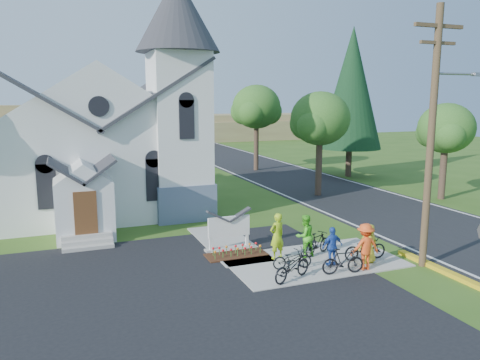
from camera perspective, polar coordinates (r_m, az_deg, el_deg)
name	(u,v)px	position (r m, az deg, el deg)	size (l,w,h in m)	color
ground	(286,270)	(18.56, 5.63, -10.91)	(120.00, 120.00, 0.00)	#325618
parking_lot	(104,324)	(15.00, -16.21, -16.52)	(20.00, 16.00, 0.02)	black
road	(315,186)	(35.93, 9.10, -0.73)	(8.00, 90.00, 0.02)	black
sidewalk	(313,261)	(19.64, 8.93, -9.71)	(7.00, 4.00, 0.05)	#AAA49A
church	(103,122)	(28.06, -16.32, 6.81)	(12.35, 12.00, 13.00)	white
church_sign	(229,227)	(20.58, -1.36, -5.75)	(2.20, 0.40, 1.70)	#AAA49A
flower_bed	(236,255)	(20.07, -0.47, -9.12)	(2.60, 1.10, 0.07)	#361F0E
utility_pole	(433,130)	(19.29, 22.46, 5.66)	(3.45, 0.28, 10.00)	#4B3425
tree_road_near	(320,119)	(32.00, 9.74, 7.33)	(4.00, 4.00, 7.05)	#38281E
tree_road_mid	(256,107)	(42.92, 2.02, 8.86)	(4.40, 4.40, 7.80)	#38281E
tree_road_far	(446,129)	(33.19, 23.84, 5.73)	(3.60, 3.60, 6.30)	#38281E
conifer	(352,88)	(40.54, 13.45, 10.81)	(5.20, 5.20, 12.40)	#38281E
distant_hills	(138,128)	(72.78, -12.34, 6.25)	(61.00, 10.00, 5.60)	olive
cyclist_0	(277,236)	(19.39, 4.54, -6.81)	(0.70, 0.46, 1.93)	#9BC417
bike_0	(292,266)	(17.40, 6.36, -10.42)	(0.67, 1.92, 1.01)	black
cyclist_1	(305,236)	(19.75, 7.90, -6.76)	(0.87, 0.68, 1.80)	#4BC625
bike_1	(317,243)	(20.20, 9.43, -7.62)	(0.46, 1.64, 0.99)	black
cyclist_2	(332,246)	(18.92, 11.19, -7.95)	(0.93, 0.39, 1.58)	#224AAC
bike_2	(292,259)	(18.48, 6.39, -9.50)	(0.54, 1.56, 0.82)	black
cyclist_3	(365,247)	(18.79, 15.01, -7.84)	(1.18, 0.68, 1.82)	#FF531C
bike_3	(343,261)	(18.25, 12.44, -9.63)	(0.47, 1.66, 1.00)	black
cyclist_4	(369,243)	(19.59, 15.40, -7.46)	(0.78, 0.51, 1.61)	gold
bike_4	(365,248)	(20.00, 15.00, -8.01)	(0.65, 1.87, 0.98)	black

